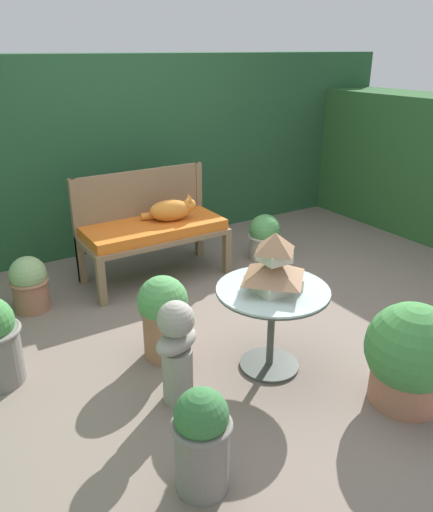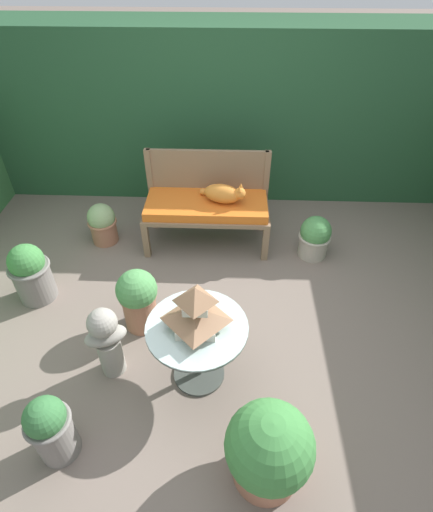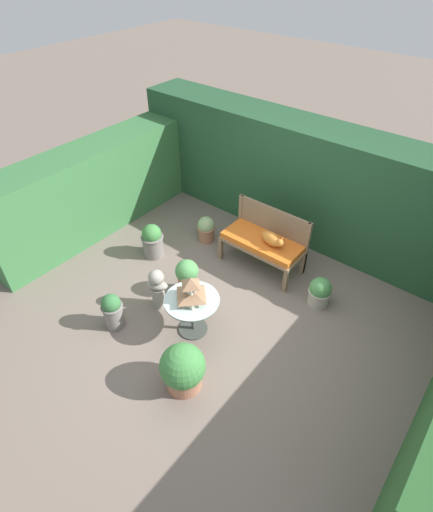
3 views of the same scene
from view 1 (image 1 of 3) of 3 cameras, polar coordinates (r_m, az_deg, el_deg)
The scene contains 13 objects.
ground at distance 3.60m, azimuth 2.44°, elevation -8.12°, with size 30.00×30.00×0.00m, color #75665B.
foliage_hedge_back at distance 5.23m, azimuth -11.94°, elevation 11.83°, with size 6.40×0.78×1.80m, color #234C2D.
garden_bench at distance 4.22m, azimuth -7.13°, elevation 2.71°, with size 1.20×0.55×0.50m.
bench_backrest at distance 4.37m, azimuth -8.70°, elevation 6.30°, with size 1.20×0.06×0.89m.
cat at distance 4.22m, azimuth -5.19°, elevation 5.27°, with size 0.44×0.29×0.21m.
patio_table at distance 3.00m, azimuth 6.37°, elevation -5.70°, with size 0.67×0.67×0.54m.
pagoda_birdhouse at distance 2.88m, azimuth 6.60°, elevation -1.09°, with size 0.34×0.34×0.35m.
garden_bust at distance 2.77m, azimuth -4.56°, elevation -10.39°, with size 0.33×0.27×0.62m.
potted_plant_hedge_corner at distance 3.99m, azimuth -20.61°, elevation -2.93°, with size 0.29×0.29×0.43m.
potted_plant_table_near at distance 2.32m, azimuth -1.70°, elevation -20.14°, with size 0.28×0.28×0.52m.
potted_plant_bench_left at distance 2.97m, azimuth 21.27°, elevation -10.62°, with size 0.50×0.50×0.60m.
potted_plant_patio_mid at distance 4.67m, azimuth 5.52°, elevation 2.18°, with size 0.31×0.31×0.43m.
potted_plant_table_far at distance 3.17m, azimuth -6.11°, elevation -6.61°, with size 0.32×0.32×0.56m.
Camera 1 is at (-1.76, -2.54, 1.85)m, focal length 35.00 mm.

